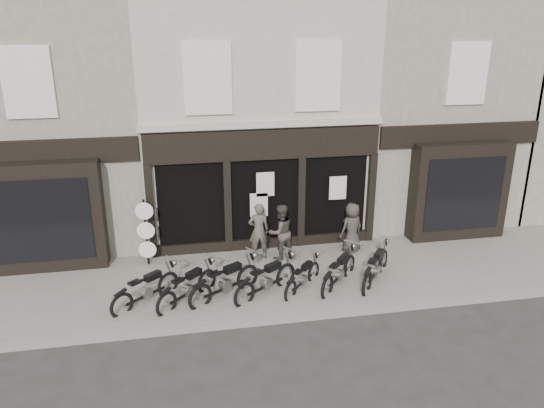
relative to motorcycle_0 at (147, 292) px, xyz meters
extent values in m
plane|color=#2D2B28|center=(3.57, -0.12, -0.41)|extent=(90.00, 90.00, 0.00)
cube|color=slate|center=(3.57, 0.78, -0.35)|extent=(30.00, 4.20, 0.12)
cube|color=gray|center=(3.57, -1.37, -0.34)|extent=(30.00, 0.25, 0.13)
cube|color=beige|center=(3.57, 5.88, 3.69)|extent=(7.20, 6.00, 8.20)
cube|color=black|center=(3.57, 2.80, 3.04)|extent=(7.10, 0.18, 0.90)
cube|color=black|center=(3.57, 2.86, 1.09)|extent=(6.50, 0.10, 2.95)
cube|color=black|center=(3.57, 2.79, -0.19)|extent=(7.10, 0.20, 0.44)
cube|color=#B7AE9E|center=(3.57, 2.83, 3.64)|extent=(7.30, 0.22, 0.18)
cube|color=silver|center=(1.97, 2.83, 4.99)|extent=(1.35, 0.12, 2.00)
cube|color=black|center=(1.97, 2.86, 4.99)|extent=(1.05, 0.06, 1.70)
cube|color=silver|center=(5.17, 2.83, 4.99)|extent=(1.35, 0.12, 2.00)
cube|color=black|center=(5.17, 2.86, 4.99)|extent=(1.05, 0.06, 1.70)
cube|color=black|center=(0.12, 2.78, 1.14)|extent=(0.22, 0.22, 3.00)
cube|color=black|center=(2.42, 2.78, 1.14)|extent=(0.22, 0.22, 3.00)
cube|color=black|center=(4.72, 2.78, 1.14)|extent=(0.22, 0.22, 3.00)
cube|color=black|center=(7.02, 2.78, 1.14)|extent=(0.22, 0.22, 3.00)
cube|color=beige|center=(3.57, 2.68, 1.84)|extent=(0.55, 0.04, 0.75)
cube|color=beige|center=(5.87, 2.68, 1.59)|extent=(0.55, 0.04, 0.75)
cube|color=beige|center=(3.37, 2.68, 1.19)|extent=(0.55, 0.04, 0.75)
cube|color=gray|center=(-2.78, 5.88, 3.69)|extent=(5.50, 6.00, 8.20)
cube|color=black|center=(-2.78, 2.53, 1.29)|extent=(3.20, 0.70, 3.20)
cube|color=black|center=(-2.78, 2.18, 1.29)|extent=(2.60, 0.06, 2.40)
cube|color=black|center=(-2.78, 2.83, 3.09)|extent=(5.40, 0.16, 0.70)
cube|color=silver|center=(-2.78, 2.84, 4.99)|extent=(1.30, 0.10, 1.90)
cube|color=black|center=(-2.78, 2.87, 4.99)|extent=(1.00, 0.06, 1.60)
cube|color=gray|center=(9.92, 5.88, 3.69)|extent=(5.50, 6.00, 8.20)
cube|color=black|center=(9.92, 2.53, 1.29)|extent=(3.20, 0.70, 3.20)
cube|color=black|center=(9.92, 2.18, 1.29)|extent=(2.60, 0.06, 2.40)
cube|color=black|center=(9.92, 2.83, 3.09)|extent=(5.40, 0.16, 0.70)
cube|color=silver|center=(9.92, 2.84, 4.99)|extent=(1.30, 0.10, 1.90)
cube|color=black|center=(9.92, 2.87, 4.99)|extent=(1.00, 0.06, 1.60)
torus|color=black|center=(0.54, 0.44, -0.07)|extent=(0.58, 0.50, 0.68)
torus|color=black|center=(-0.58, -0.48, -0.07)|extent=(0.58, 0.50, 0.68)
cube|color=black|center=(-0.02, -0.02, -0.11)|extent=(0.95, 0.79, 0.06)
cube|color=gray|center=(-0.01, -0.01, -0.03)|extent=(0.30, 0.29, 0.26)
cube|color=black|center=(0.18, 0.15, 0.35)|extent=(0.46, 0.42, 0.17)
cube|color=black|center=(-0.25, -0.21, 0.39)|extent=(0.36, 0.35, 0.06)
cylinder|color=gray|center=(0.71, 0.58, 0.59)|extent=(0.40, 0.47, 0.04)
torus|color=black|center=(1.56, 0.39, -0.07)|extent=(0.56, 0.54, 0.69)
torus|color=black|center=(0.50, -0.63, -0.07)|extent=(0.56, 0.54, 0.69)
cube|color=black|center=(1.03, -0.12, -0.11)|extent=(0.91, 0.87, 0.06)
cube|color=gray|center=(1.04, -0.10, -0.02)|extent=(0.30, 0.30, 0.26)
cube|color=black|center=(1.22, 0.07, 0.36)|extent=(0.46, 0.45, 0.17)
cube|color=black|center=(0.81, -0.33, 0.40)|extent=(0.36, 0.36, 0.06)
cylinder|color=gray|center=(1.72, 0.55, 0.60)|extent=(0.43, 0.45, 0.04)
torus|color=black|center=(2.66, 0.37, -0.04)|extent=(0.67, 0.48, 0.74)
torus|color=black|center=(1.34, -0.48, -0.04)|extent=(0.67, 0.48, 0.74)
cube|color=black|center=(2.00, -0.06, -0.09)|extent=(1.11, 0.75, 0.07)
cube|color=gray|center=(2.02, -0.04, 0.00)|extent=(0.32, 0.31, 0.28)
cube|color=black|center=(2.24, 0.10, 0.41)|extent=(0.52, 0.43, 0.18)
cube|color=black|center=(1.72, -0.23, 0.46)|extent=(0.39, 0.36, 0.07)
cylinder|color=gray|center=(2.86, 0.50, 0.67)|extent=(0.37, 0.55, 0.04)
torus|color=black|center=(3.71, 0.31, -0.05)|extent=(0.64, 0.49, 0.72)
torus|color=black|center=(2.45, -0.56, -0.05)|extent=(0.64, 0.49, 0.72)
cube|color=black|center=(3.08, -0.12, -0.09)|extent=(1.06, 0.76, 0.06)
cube|color=gray|center=(3.09, -0.11, -0.01)|extent=(0.32, 0.30, 0.27)
cube|color=black|center=(3.30, 0.03, 0.39)|extent=(0.50, 0.42, 0.18)
cube|color=black|center=(2.82, -0.30, 0.43)|extent=(0.38, 0.35, 0.06)
cylinder|color=gray|center=(3.90, 0.44, 0.64)|extent=(0.38, 0.52, 0.04)
torus|color=black|center=(4.54, 0.47, -0.11)|extent=(0.47, 0.50, 0.61)
torus|color=black|center=(3.67, -0.49, -0.11)|extent=(0.47, 0.50, 0.61)
cube|color=black|center=(4.11, -0.01, -0.14)|extent=(0.75, 0.81, 0.05)
cube|color=gray|center=(4.12, 0.00, -0.07)|extent=(0.26, 0.27, 0.23)
cube|color=black|center=(4.26, 0.16, 0.27)|extent=(0.39, 0.40, 0.15)
cube|color=black|center=(3.93, -0.21, 0.30)|extent=(0.31, 0.32, 0.05)
cylinder|color=gray|center=(4.67, 0.61, 0.48)|extent=(0.40, 0.37, 0.03)
torus|color=black|center=(5.61, 0.56, -0.07)|extent=(0.52, 0.57, 0.68)
torus|color=black|center=(4.65, -0.53, -0.07)|extent=(0.52, 0.57, 0.68)
cube|color=black|center=(5.13, 0.01, -0.11)|extent=(0.83, 0.93, 0.06)
cube|color=gray|center=(5.14, 0.03, -0.03)|extent=(0.30, 0.30, 0.26)
cube|color=black|center=(5.30, 0.21, 0.35)|extent=(0.43, 0.46, 0.17)
cube|color=black|center=(4.93, -0.21, 0.39)|extent=(0.35, 0.36, 0.06)
cylinder|color=gray|center=(5.76, 0.73, 0.59)|extent=(0.46, 0.41, 0.04)
torus|color=black|center=(6.66, 0.63, -0.05)|extent=(0.51, 0.62, 0.72)
torus|color=black|center=(5.73, -0.57, -0.05)|extent=(0.51, 0.62, 0.72)
cube|color=black|center=(6.19, 0.03, -0.10)|extent=(0.81, 1.02, 0.06)
cube|color=gray|center=(6.21, 0.05, -0.01)|extent=(0.30, 0.32, 0.27)
cube|color=black|center=(6.36, 0.25, 0.39)|extent=(0.44, 0.49, 0.18)
cube|color=black|center=(6.00, -0.22, 0.43)|extent=(0.36, 0.38, 0.06)
cylinder|color=gray|center=(6.80, 0.82, 0.64)|extent=(0.51, 0.40, 0.04)
imported|color=#4D473F|center=(3.27, 2.11, 0.58)|extent=(0.64, 0.43, 1.73)
imported|color=#423C35|center=(3.90, 1.92, 0.57)|extent=(1.00, 0.88, 1.71)
imported|color=#38332F|center=(6.15, 1.98, 0.51)|extent=(0.90, 0.74, 1.59)
cylinder|color=black|center=(-0.03, 2.24, -0.38)|extent=(0.33, 0.33, 0.06)
cylinder|color=black|center=(-0.03, 2.24, 0.66)|extent=(0.07, 0.07, 2.14)
cylinder|color=black|center=(-0.03, 2.22, 1.41)|extent=(0.52, 0.10, 0.52)
cylinder|color=silver|center=(-0.03, 2.19, 1.41)|extent=(0.52, 0.07, 0.52)
cylinder|color=black|center=(-0.03, 2.22, 0.80)|extent=(0.52, 0.10, 0.52)
cylinder|color=silver|center=(-0.03, 2.19, 0.80)|extent=(0.52, 0.07, 0.52)
cylinder|color=black|center=(-0.03, 2.22, 0.20)|extent=(0.52, 0.10, 0.52)
cylinder|color=silver|center=(-0.03, 2.19, 0.20)|extent=(0.52, 0.07, 0.52)
camera|label=1|loc=(0.94, -12.41, 6.66)|focal=35.00mm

